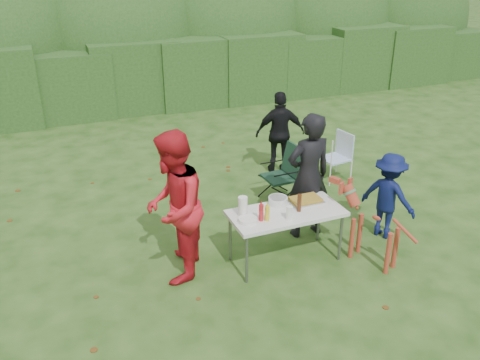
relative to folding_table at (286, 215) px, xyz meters
name	(u,v)px	position (x,y,z in m)	size (l,w,h in m)	color
ground	(268,277)	(-0.38, -0.29, -0.69)	(80.00, 80.00, 0.00)	#1E4211
hedge_row	(134,78)	(-0.38, 7.71, 0.16)	(22.00, 1.40, 1.70)	#23471C
shrub_backdrop	(120,38)	(-0.38, 9.31, 0.91)	(20.00, 2.60, 3.20)	#3D6628
folding_table	(286,215)	(0.00, 0.00, 0.00)	(1.50, 0.70, 0.74)	silver
person_cook	(308,176)	(0.60, 0.51, 0.24)	(0.68, 0.44, 1.85)	black
person_red_jacket	(174,208)	(-1.44, 0.22, 0.29)	(0.94, 0.74, 1.94)	red
person_black_puffy	(280,133)	(1.26, 2.71, 0.09)	(0.90, 0.38, 1.54)	black
child	(388,196)	(1.65, 0.04, -0.05)	(0.83, 0.47, 1.28)	#0C1443
dog	(375,229)	(1.06, -0.50, -0.17)	(1.08, 0.43, 1.03)	#A33C26
camping_chair	(280,174)	(0.73, 1.62, -0.21)	(0.60, 0.60, 0.96)	#163422
lawn_chair	(334,157)	(2.03, 2.04, -0.25)	(0.52, 0.52, 0.87)	#669FDC
food_tray	(305,201)	(0.36, 0.15, 0.06)	(0.45, 0.30, 0.02)	#B7B7BA
focaccia_bread	(305,199)	(0.36, 0.15, 0.09)	(0.40, 0.26, 0.04)	#A48328
mustard_bottle	(267,213)	(-0.33, -0.12, 0.15)	(0.06, 0.06, 0.20)	gold
ketchup_bottle	(261,213)	(-0.41, -0.09, 0.16)	(0.06, 0.06, 0.22)	red
beer_bottle	(299,203)	(0.15, -0.05, 0.17)	(0.06, 0.06, 0.24)	#47230F
paper_towel_roll	(243,206)	(-0.57, 0.12, 0.18)	(0.12, 0.12, 0.26)	white
cup_stack	(289,213)	(-0.06, -0.20, 0.14)	(0.08, 0.08, 0.18)	white
pasta_bowl	(278,201)	(-0.01, 0.23, 0.10)	(0.26, 0.26, 0.10)	silver
plate_stack	(248,220)	(-0.57, -0.06, 0.08)	(0.24, 0.24, 0.05)	white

